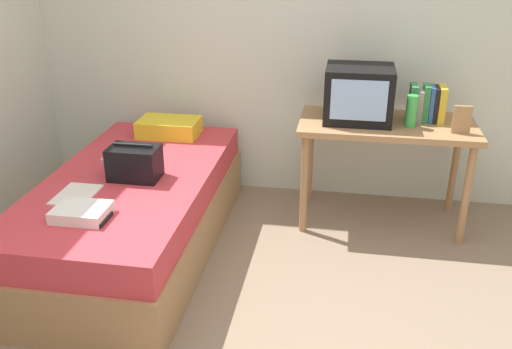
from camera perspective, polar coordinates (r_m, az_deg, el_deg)
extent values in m
cube|color=silver|center=(4.15, 4.10, 15.29)|extent=(5.20, 0.10, 2.60)
cube|color=#9E754C|center=(3.67, -12.33, -5.11)|extent=(1.00, 2.00, 0.34)
cube|color=#C63842|center=(3.56, -12.70, -1.40)|extent=(0.97, 1.94, 0.19)
cube|color=#9E754C|center=(3.82, 13.30, 4.99)|extent=(1.16, 0.60, 0.04)
cylinder|color=#9E754C|center=(3.73, 4.96, -1.03)|extent=(0.05, 0.05, 0.70)
cylinder|color=#9E754C|center=(3.80, 20.77, -2.07)|extent=(0.05, 0.05, 0.70)
cylinder|color=#9E754C|center=(4.17, 5.55, 1.71)|extent=(0.05, 0.05, 0.70)
cylinder|color=#9E754C|center=(4.24, 19.70, 0.73)|extent=(0.05, 0.05, 0.70)
cube|color=black|center=(3.76, 10.50, 8.15)|extent=(0.44, 0.38, 0.36)
cube|color=#8CB2E0|center=(3.57, 10.51, 7.48)|extent=(0.35, 0.01, 0.26)
cylinder|color=green|center=(3.72, 15.67, 6.28)|extent=(0.07, 0.07, 0.21)
cube|color=#337F47|center=(3.86, 15.78, 7.13)|extent=(0.04, 0.16, 0.24)
cube|color=gray|center=(3.87, 16.38, 6.86)|extent=(0.04, 0.16, 0.21)
cube|color=#337F47|center=(3.87, 16.99, 7.04)|extent=(0.04, 0.14, 0.24)
cube|color=#2D5699|center=(3.88, 17.51, 6.96)|extent=(0.03, 0.15, 0.24)
cube|color=black|center=(3.88, 17.92, 6.88)|extent=(0.03, 0.15, 0.23)
cube|color=gold|center=(3.88, 18.47, 6.87)|extent=(0.04, 0.17, 0.24)
cube|color=#9E754C|center=(3.70, 20.39, 5.30)|extent=(0.11, 0.02, 0.18)
cube|color=yellow|center=(4.13, -8.92, 4.80)|extent=(0.43, 0.28, 0.12)
cube|color=black|center=(3.43, -12.36, 1.18)|extent=(0.30, 0.20, 0.20)
cylinder|color=black|center=(3.38, -12.53, 2.98)|extent=(0.24, 0.02, 0.02)
cube|color=white|center=(3.33, -17.97, -1.97)|extent=(0.21, 0.29, 0.01)
cube|color=black|center=(2.99, -15.41, -4.48)|extent=(0.04, 0.16, 0.02)
cube|color=#B7B7BC|center=(3.80, -14.92, 1.73)|extent=(0.04, 0.14, 0.02)
cube|color=white|center=(3.05, -17.47, -3.72)|extent=(0.28, 0.22, 0.06)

